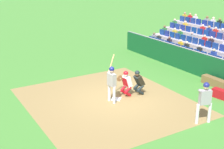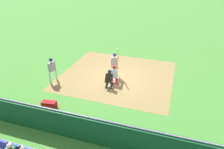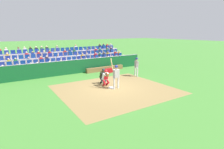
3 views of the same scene
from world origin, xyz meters
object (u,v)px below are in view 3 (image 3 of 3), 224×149
Objects in this scene: home_plate_marker at (112,87)px; batter_at_plate at (116,74)px; on_deck_batter at (136,65)px; catcher_crouching at (106,77)px; equipment_duffel_bag at (109,71)px; water_bottle_on_bench at (110,65)px; dugout_bench at (105,69)px; home_plate_umpire at (103,75)px.

home_plate_marker is 1.14m from batter_at_plate.
batter_at_plate is 1.27× the size of on_deck_batter.
catcher_crouching is 1.63× the size of equipment_duffel_bag.
batter_at_plate is 4.25m from on_deck_batter.
batter_at_plate is 6.63m from water_bottle_on_bench.
dugout_bench reaches higher than home_plate_marker.
catcher_crouching is 5.93m from water_bottle_on_bench.
dugout_bench is at bearing -122.93° from home_plate_umpire.
batter_at_plate is 1.76× the size of home_plate_umpire.
water_bottle_on_bench is at bearing -136.36° from equipment_duffel_bag.
on_deck_batter is at bearing -156.17° from home_plate_marker.
on_deck_batter is (-0.53, 3.72, 0.51)m from water_bottle_on_bench.
on_deck_batter reaches higher than catcher_crouching.
home_plate_marker is at bearing 100.89° from catcher_crouching.
catcher_crouching is (0.28, -0.99, -0.36)m from batter_at_plate.
catcher_crouching is 4.16m from on_deck_batter.
catcher_crouching reaches higher than home_plate_umpire.
water_bottle_on_bench is (-3.47, -4.80, -0.15)m from catcher_crouching.
equipment_duffel_bag reaches higher than home_plate_marker.
on_deck_batter is at bearing -173.58° from home_plate_umpire.
equipment_duffel_bag is (-2.65, -3.73, -0.51)m from catcher_crouching.
equipment_duffel_bag is (-2.53, -4.37, 0.20)m from home_plate_marker.
catcher_crouching is 5.56m from dugout_bench.
on_deck_batter is (-3.88, -1.71, 1.06)m from home_plate_marker.
on_deck_batter is at bearing 108.23° from equipment_duffel_bag.
home_plate_marker is 0.25× the size of on_deck_batter.
home_plate_marker is 0.20× the size of batter_at_plate.
water_bottle_on_bench is at bearing -125.89° from catcher_crouching.
dugout_bench reaches higher than equipment_duffel_bag.
water_bottle_on_bench is at bearing -81.96° from on_deck_batter.
batter_at_plate reaches higher than catcher_crouching.
home_plate_umpire is (-0.16, -0.65, -0.03)m from catcher_crouching.
catcher_crouching is 4.61m from equipment_duffel_bag.
catcher_crouching is 0.74× the size of on_deck_batter.
water_bottle_on_bench is (-3.19, -5.79, -0.52)m from batter_at_plate.
batter_at_plate is 0.51× the size of dugout_bench.
equipment_duffel_bag is at bearing 52.33° from water_bottle_on_bench.
catcher_crouching is at bearing 45.94° from equipment_duffel_bag.
home_plate_umpire is 4.00m from equipment_duffel_bag.
batter_at_plate is 5.36m from equipment_duffel_bag.
home_plate_umpire reaches higher than equipment_duffel_bag.
home_plate_marker is 1.64× the size of water_bottle_on_bench.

